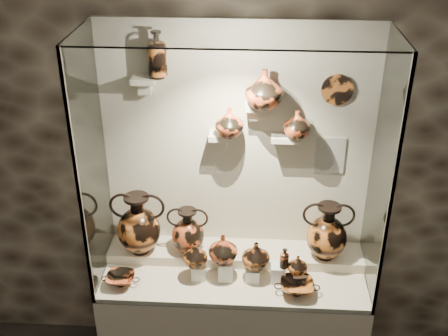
{
  "coord_description": "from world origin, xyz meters",
  "views": [
    {
      "loc": [
        0.11,
        -0.69,
        3.15
      ],
      "look_at": [
        -0.07,
        2.24,
        1.57
      ],
      "focal_mm": 45.0,
      "sensor_mm": 36.0,
      "label": 1
    }
  ],
  "objects_px": {
    "jug_b": "(223,248)",
    "kylix_right": "(297,287)",
    "amphora_mid": "(188,231)",
    "kylix_left": "(121,279)",
    "ovoid_vase_a": "(229,122)",
    "lekythos_tall": "(157,52)",
    "jug_a": "(195,255)",
    "jug_e": "(298,265)",
    "ovoid_vase_b": "(264,89)",
    "ovoid_vase_c": "(297,124)",
    "amphora_right": "(327,231)",
    "amphora_left": "(139,224)",
    "lekythos_small": "(284,257)",
    "jug_c": "(256,255)"
  },
  "relations": [
    {
      "from": "jug_c",
      "to": "jug_e",
      "type": "relative_size",
      "value": 1.44
    },
    {
      "from": "amphora_left",
      "to": "lekythos_small",
      "type": "distance_m",
      "value": 0.96
    },
    {
      "from": "amphora_mid",
      "to": "lekythos_small",
      "type": "height_order",
      "value": "amphora_mid"
    },
    {
      "from": "lekythos_small",
      "to": "lekythos_tall",
      "type": "bearing_deg",
      "value": 158.95
    },
    {
      "from": "amphora_left",
      "to": "amphora_mid",
      "type": "xyz_separation_m",
      "value": [
        0.32,
        0.02,
        -0.05
      ]
    },
    {
      "from": "jug_a",
      "to": "kylix_right",
      "type": "relative_size",
      "value": 0.61
    },
    {
      "from": "ovoid_vase_a",
      "to": "ovoid_vase_b",
      "type": "height_order",
      "value": "ovoid_vase_b"
    },
    {
      "from": "amphora_left",
      "to": "ovoid_vase_c",
      "type": "xyz_separation_m",
      "value": [
        0.98,
        0.09,
        0.69
      ]
    },
    {
      "from": "amphora_right",
      "to": "kylix_right",
      "type": "relative_size",
      "value": 1.47
    },
    {
      "from": "ovoid_vase_a",
      "to": "ovoid_vase_c",
      "type": "height_order",
      "value": "ovoid_vase_a"
    },
    {
      "from": "jug_e",
      "to": "lekythos_tall",
      "type": "distance_m",
      "value": 1.54
    },
    {
      "from": "jug_a",
      "to": "ovoid_vase_b",
      "type": "height_order",
      "value": "ovoid_vase_b"
    },
    {
      "from": "jug_b",
      "to": "kylix_right",
      "type": "bearing_deg",
      "value": -3.22
    },
    {
      "from": "jug_b",
      "to": "jug_c",
      "type": "height_order",
      "value": "jug_b"
    },
    {
      "from": "ovoid_vase_a",
      "to": "jug_b",
      "type": "bearing_deg",
      "value": -84.9
    },
    {
      "from": "amphora_mid",
      "to": "lekythos_small",
      "type": "distance_m",
      "value": 0.66
    },
    {
      "from": "jug_b",
      "to": "amphora_left",
      "type": "bearing_deg",
      "value": 176.96
    },
    {
      "from": "kylix_right",
      "to": "amphora_right",
      "type": "bearing_deg",
      "value": 53.34
    },
    {
      "from": "lekythos_small",
      "to": "ovoid_vase_a",
      "type": "xyz_separation_m",
      "value": [
        -0.36,
        0.27,
        0.78
      ]
    },
    {
      "from": "amphora_right",
      "to": "ovoid_vase_a",
      "type": "distance_m",
      "value": 0.95
    },
    {
      "from": "amphora_mid",
      "to": "jug_e",
      "type": "height_order",
      "value": "amphora_mid"
    },
    {
      "from": "amphora_mid",
      "to": "ovoid_vase_b",
      "type": "bearing_deg",
      "value": -17.95
    },
    {
      "from": "amphora_left",
      "to": "jug_b",
      "type": "bearing_deg",
      "value": -22.08
    },
    {
      "from": "amphora_mid",
      "to": "kylix_left",
      "type": "relative_size",
      "value": 1.39
    },
    {
      "from": "amphora_right",
      "to": "lekythos_tall",
      "type": "relative_size",
      "value": 1.29
    },
    {
      "from": "amphora_right",
      "to": "ovoid_vase_b",
      "type": "xyz_separation_m",
      "value": [
        -0.43,
        0.05,
        0.94
      ]
    },
    {
      "from": "amphora_right",
      "to": "ovoid_vase_c",
      "type": "relative_size",
      "value": 2.29
    },
    {
      "from": "kylix_left",
      "to": "ovoid_vase_a",
      "type": "distance_m",
      "value": 1.19
    },
    {
      "from": "jug_a",
      "to": "kylix_left",
      "type": "distance_m",
      "value": 0.49
    },
    {
      "from": "amphora_mid",
      "to": "ovoid_vase_a",
      "type": "distance_m",
      "value": 0.79
    },
    {
      "from": "jug_c",
      "to": "ovoid_vase_b",
      "type": "distance_m",
      "value": 1.04
    },
    {
      "from": "jug_b",
      "to": "kylix_right",
      "type": "relative_size",
      "value": 0.71
    },
    {
      "from": "jug_e",
      "to": "kylix_left",
      "type": "height_order",
      "value": "jug_e"
    },
    {
      "from": "lekythos_tall",
      "to": "jug_e",
      "type": "bearing_deg",
      "value": -20.13
    },
    {
      "from": "jug_b",
      "to": "lekythos_small",
      "type": "distance_m",
      "value": 0.38
    },
    {
      "from": "kylix_left",
      "to": "kylix_right",
      "type": "distance_m",
      "value": 1.1
    },
    {
      "from": "jug_e",
      "to": "lekythos_small",
      "type": "relative_size",
      "value": 0.82
    },
    {
      "from": "ovoid_vase_a",
      "to": "lekythos_tall",
      "type": "bearing_deg",
      "value": -172.55
    },
    {
      "from": "kylix_right",
      "to": "jug_b",
      "type": "bearing_deg",
      "value": 160.85
    },
    {
      "from": "jug_e",
      "to": "kylix_left",
      "type": "distance_m",
      "value": 1.11
    },
    {
      "from": "jug_c",
      "to": "ovoid_vase_c",
      "type": "height_order",
      "value": "ovoid_vase_c"
    },
    {
      "from": "jug_e",
      "to": "kylix_left",
      "type": "bearing_deg",
      "value": -169.48
    },
    {
      "from": "jug_e",
      "to": "jug_a",
      "type": "bearing_deg",
      "value": -174.78
    },
    {
      "from": "jug_e",
      "to": "lekythos_tall",
      "type": "height_order",
      "value": "lekythos_tall"
    },
    {
      "from": "amphora_right",
      "to": "lekythos_small",
      "type": "bearing_deg",
      "value": -163.15
    },
    {
      "from": "kylix_right",
      "to": "ovoid_vase_c",
      "type": "height_order",
      "value": "ovoid_vase_c"
    },
    {
      "from": "ovoid_vase_b",
      "to": "ovoid_vase_c",
      "type": "bearing_deg",
      "value": 26.19
    },
    {
      "from": "amphora_right",
      "to": "ovoid_vase_b",
      "type": "height_order",
      "value": "ovoid_vase_b"
    },
    {
      "from": "amphora_left",
      "to": "jug_b",
      "type": "height_order",
      "value": "amphora_left"
    },
    {
      "from": "amphora_left",
      "to": "lekythos_small",
      "type": "relative_size",
      "value": 2.72
    }
  ]
}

